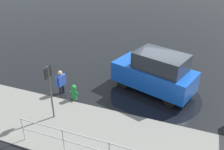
% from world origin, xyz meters
% --- Properties ---
extents(ground_plane, '(60.00, 60.00, 0.00)m').
position_xyz_m(ground_plane, '(0.00, 0.00, 0.00)').
color(ground_plane, black).
extents(kerb_strip, '(24.00, 3.20, 0.04)m').
position_xyz_m(kerb_strip, '(0.00, 4.20, 0.02)').
color(kerb_strip, slate).
rests_on(kerb_strip, ground).
extents(moving_hatchback, '(4.23, 2.79, 2.06)m').
position_xyz_m(moving_hatchback, '(0.31, 0.32, 1.03)').
color(moving_hatchback, blue).
rests_on(moving_hatchback, ground).
extents(fire_hydrant, '(0.42, 0.31, 0.80)m').
position_xyz_m(fire_hydrant, '(3.60, 2.42, 0.40)').
color(fire_hydrant, '#197A2D').
rests_on(fire_hydrant, ground).
extents(pedestrian, '(0.35, 0.54, 1.22)m').
position_xyz_m(pedestrian, '(4.45, 2.12, 0.68)').
color(pedestrian, blue).
rests_on(pedestrian, ground).
extents(sign_post, '(0.07, 0.44, 2.40)m').
position_xyz_m(sign_post, '(3.77, 3.89, 1.58)').
color(sign_post, '#4C4C51').
rests_on(sign_post, ground).
extents(puddle_patch, '(4.34, 4.34, 0.01)m').
position_xyz_m(puddle_patch, '(0.16, 0.75, 0.00)').
color(puddle_patch, black).
rests_on(puddle_patch, ground).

